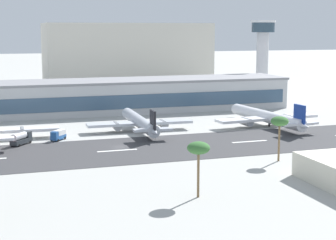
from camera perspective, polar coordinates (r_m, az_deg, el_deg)
ground_plane at (r=168.11m, az=-5.07°, el=-2.81°), size 1400.00×1400.00×0.00m
runway_strip at (r=163.48m, az=-4.69°, el=-3.14°), size 800.00×36.58×0.08m
runway_centreline_dash_4 at (r=163.09m, az=-5.29°, el=-3.16°), size 12.00×1.20×0.01m
runway_centreline_dash_5 at (r=177.28m, az=8.45°, el=-2.22°), size 12.00×1.20×0.01m
terminal_building at (r=239.98m, az=-5.99°, el=2.51°), size 159.42×27.63×13.93m
control_tower at (r=301.45m, az=9.78°, el=7.29°), size 13.18×13.18×40.33m
distant_hotel_block at (r=345.03m, az=-4.25°, el=6.71°), size 100.97×39.34×39.35m
airliner_black_tail_gate_1 at (r=192.93m, az=-2.87°, el=-0.26°), size 37.61×47.31×9.87m
airliner_navy_tail_gate_2 at (r=206.09m, az=10.43°, el=0.25°), size 41.37×49.46×10.33m
service_box_truck_0 at (r=180.85m, az=-11.32°, el=-1.52°), size 5.60×6.20×3.25m
service_fuel_truck_1 at (r=176.36m, az=-14.98°, el=-1.85°), size 7.22×8.34×3.95m
palm_tree_0 at (r=150.81m, az=11.51°, el=-0.23°), size 4.82×4.82×12.30m
palm_tree_3 at (r=115.81m, az=3.18°, el=-3.03°), size 4.86×4.86×12.07m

